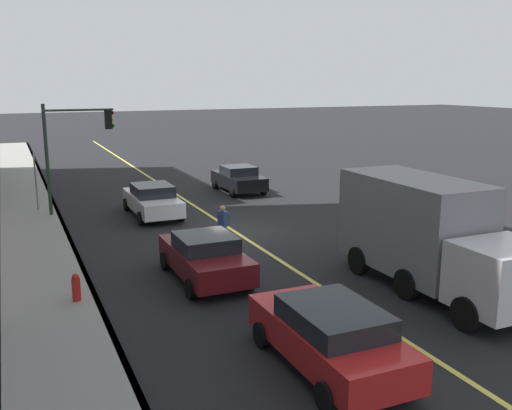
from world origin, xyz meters
name	(u,v)px	position (x,y,z in m)	size (l,w,h in m)	color
ground	(235,232)	(0.00, 0.00, 0.00)	(200.00, 200.00, 0.00)	black
sidewalk_slab	(39,252)	(0.00, 7.67, 0.07)	(80.00, 2.56, 0.15)	gray
curb_edge	(73,248)	(0.00, 6.47, 0.07)	(80.00, 0.16, 0.15)	slate
lane_stripe_center	(235,232)	(0.00, 0.00, 0.01)	(80.00, 0.16, 0.01)	#D8CC4C
car_white	(152,200)	(4.27, 2.43, 0.76)	(4.77, 2.01, 1.49)	silver
car_red	(330,334)	(-11.50, 2.38, 0.79)	(4.49, 2.04, 1.49)	red
car_black	(239,179)	(8.11, -3.45, 0.75)	(4.21, 2.03, 1.47)	black
car_maroon	(205,256)	(-4.99, 3.00, 0.75)	(4.31, 2.04, 1.47)	#591116
truck_gray	(428,233)	(-8.41, -2.84, 1.71)	(6.97, 2.46, 3.29)	silver
pedestrian_with_backpack	(223,223)	(-1.69, 1.15, 0.90)	(0.42, 0.44, 1.56)	brown
traffic_light_mast	(74,140)	(5.78, 5.58, 3.52)	(0.28, 3.15, 5.17)	#1E3823
street_sign_post	(35,178)	(7.00, 7.30, 1.70)	(0.60, 0.08, 2.88)	slate
fire_hydrant	(76,290)	(-5.60, 6.99, 0.47)	(0.24, 0.24, 0.94)	red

